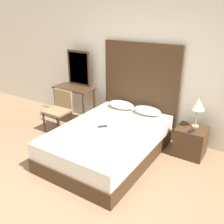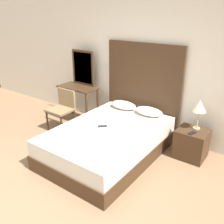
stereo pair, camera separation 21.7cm
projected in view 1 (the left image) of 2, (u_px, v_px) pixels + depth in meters
ground_plane at (38, 207)px, 3.15m from camera, size 16.00×16.00×0.00m
wall_back at (139, 64)px, 4.71m from camera, size 10.00×0.06×2.70m
bed at (109, 142)px, 4.18m from camera, size 1.47×2.15×0.50m
headboard at (140, 89)px, 4.79m from camera, size 1.55×0.05×1.76m
pillow_left at (121, 105)px, 4.87m from camera, size 0.53×0.30×0.14m
pillow_right at (147, 111)px, 4.60m from camera, size 0.53×0.30×0.14m
phone_on_bed at (103, 126)px, 4.13m from camera, size 0.16×0.15×0.01m
nightstand at (190, 141)px, 4.20m from camera, size 0.48×0.45×0.49m
table_lamp at (198, 105)px, 4.01m from camera, size 0.22×0.22×0.50m
phone_on_nightstand at (191, 131)px, 4.00m from camera, size 0.11×0.16×0.01m
vanity_desk at (74, 94)px, 5.33m from camera, size 0.87×0.45×0.78m
vanity_mirror at (79, 68)px, 5.27m from camera, size 0.58×0.03×0.74m
chair at (60, 108)px, 4.96m from camera, size 0.47×0.43×0.83m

